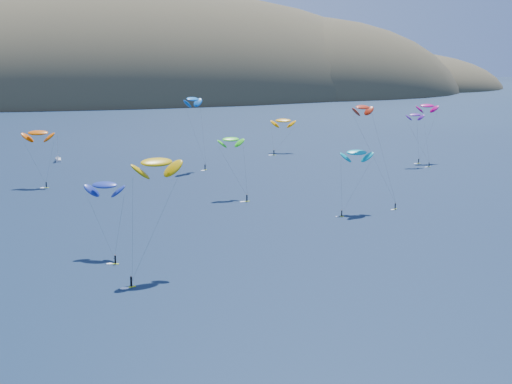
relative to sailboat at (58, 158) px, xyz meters
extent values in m
ellipsoid|color=#3D3526|center=(71.27, 359.90, -13.48)|extent=(600.00, 300.00, 210.00)
ellipsoid|color=#3D3526|center=(231.27, 339.90, -10.24)|extent=(320.00, 220.00, 156.00)
ellipsoid|color=#3D3526|center=(351.27, 379.90, -5.92)|extent=(240.00, 180.00, 84.00)
cube|color=silver|center=(0.00, -0.01, -0.56)|extent=(2.12, 6.87, 0.82)
cylinder|color=silver|center=(0.00, 0.44, 4.20)|extent=(0.13, 0.13, 9.52)
cube|color=#D0EC1A|center=(-6.67, -52.36, -0.84)|extent=(1.50, 0.77, 0.08)
cylinder|color=black|center=(-6.67, -52.36, 0.07)|extent=(0.34, 0.34, 1.55)
sphere|color=#8C6047|center=(-6.67, -52.36, 0.97)|extent=(0.26, 0.26, 0.26)
ellipsoid|color=#DD5100|center=(-7.95, -46.51, 15.00)|extent=(10.09, 6.55, 5.19)
cube|color=#D0EC1A|center=(3.13, -150.19, -0.83)|extent=(1.62, 0.84, 0.09)
cylinder|color=black|center=(3.13, -150.19, 0.14)|extent=(0.36, 0.36, 1.66)
sphere|color=#8C6047|center=(3.13, -150.19, 1.10)|extent=(0.28, 0.28, 0.28)
ellipsoid|color=#CAA006|center=(9.88, -141.37, 19.55)|extent=(10.49, 6.87, 5.38)
cube|color=#D0EC1A|center=(44.04, -89.68, -0.84)|extent=(1.53, 0.52, 0.08)
cylinder|color=black|center=(44.04, -89.68, 0.11)|extent=(0.35, 0.35, 1.61)
sphere|color=#8C6047|center=(44.04, -89.68, 1.04)|extent=(0.27, 0.27, 0.27)
ellipsoid|color=#38E823|center=(42.21, -80.95, 15.14)|extent=(7.62, 3.86, 4.16)
cube|color=#D0EC1A|center=(46.10, -37.17, -0.83)|extent=(1.46, 1.37, 0.09)
cylinder|color=black|center=(46.10, -37.17, 0.14)|extent=(0.36, 0.36, 1.66)
sphere|color=#8C6047|center=(46.10, -37.17, 1.11)|extent=(0.28, 0.28, 0.28)
ellipsoid|color=blue|center=(43.23, -32.80, 23.01)|extent=(9.63, 9.25, 5.09)
cube|color=#D0EC1A|center=(60.89, -113.79, -0.84)|extent=(1.29, 0.59, 0.07)
cylinder|color=black|center=(60.89, -113.79, -0.06)|extent=(0.29, 0.29, 1.33)
sphere|color=#8C6047|center=(60.89, -113.79, 0.71)|extent=(0.22, 0.22, 0.22)
ellipsoid|color=#009FAC|center=(67.52, -107.86, 14.00)|extent=(8.76, 5.28, 4.57)
cube|color=#D0EC1A|center=(121.93, -56.19, -0.84)|extent=(1.32, 0.56, 0.07)
cylinder|color=black|center=(121.93, -56.19, -0.04)|extent=(0.30, 0.30, 1.37)
sphere|color=#8C6047|center=(121.93, -56.19, 0.76)|extent=(0.23, 0.23, 0.23)
ellipsoid|color=#54158D|center=(119.28, -49.86, 16.91)|extent=(6.88, 3.96, 3.63)
cube|color=#D0EC1A|center=(122.49, -48.38, -0.84)|extent=(1.44, 0.54, 0.08)
cylinder|color=black|center=(122.49, -48.38, 0.05)|extent=(0.33, 0.33, 1.51)
sphere|color=#8C6047|center=(122.49, -48.38, 0.92)|extent=(0.25, 0.25, 0.25)
ellipsoid|color=#B30069|center=(128.37, -42.93, 19.33)|extent=(8.76, 4.69, 4.70)
cube|color=#D0EC1A|center=(77.46, -110.93, -0.84)|extent=(1.29, 0.81, 0.07)
cylinder|color=black|center=(77.46, -110.93, -0.06)|extent=(0.29, 0.29, 1.34)
sphere|color=#8C6047|center=(77.46, -110.93, 0.72)|extent=(0.22, 0.22, 0.22)
ellipsoid|color=#AD220C|center=(70.69, -104.26, 25.12)|extent=(7.97, 5.84, 4.04)
cube|color=#D0EC1A|center=(2.36, -135.65, -0.84)|extent=(1.42, 1.00, 0.08)
cylinder|color=black|center=(2.36, -135.65, 0.03)|extent=(0.33, 0.33, 1.48)
sphere|color=#8C6047|center=(2.36, -135.65, 0.89)|extent=(0.25, 0.25, 0.25)
ellipsoid|color=navy|center=(1.98, -126.59, 13.08)|extent=(8.87, 7.04, 4.49)
cube|color=#D0EC1A|center=(80.14, -12.57, -0.83)|extent=(1.68, 1.01, 0.09)
cylinder|color=black|center=(80.14, -12.57, 0.18)|extent=(0.38, 0.38, 1.73)
sphere|color=#8C6047|center=(80.14, -12.57, 1.19)|extent=(0.29, 0.29, 0.29)
ellipsoid|color=#FE9E00|center=(86.97, -4.50, 11.59)|extent=(10.46, 7.47, 5.31)
camera|label=1|loc=(-14.28, -269.40, 40.23)|focal=50.00mm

